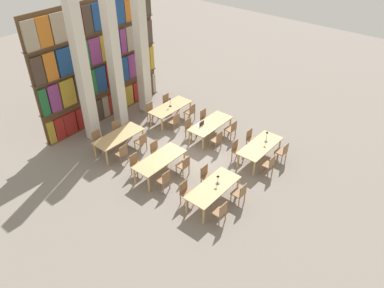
{
  "coord_description": "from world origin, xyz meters",
  "views": [
    {
      "loc": [
        -9.54,
        -8.19,
        9.35
      ],
      "look_at": [
        0.0,
        -0.25,
        0.67
      ],
      "focal_mm": 35.0,
      "sensor_mm": 36.0,
      "label": 1
    }
  ],
  "objects_px": {
    "chair_0": "(220,212)",
    "chair_21": "(152,111)",
    "chair_3": "(207,176)",
    "chair_8": "(164,180)",
    "reading_table_2": "(160,160)",
    "chair_14": "(231,129)",
    "chair_16": "(122,153)",
    "pillar_right": "(142,52)",
    "chair_2": "(240,193)",
    "chair_4": "(269,164)",
    "desk_lamp_2": "(170,101)",
    "reading_table_1": "(260,147)",
    "desk_lamp_1": "(267,135)",
    "chair_5": "(237,150)",
    "chair_11": "(156,151)",
    "chair_15": "(205,118)",
    "laptop": "(200,124)",
    "reading_table_5": "(171,108)",
    "chair_10": "(184,165)",
    "pillar_center": "(114,63)",
    "chair_12": "(217,140)",
    "chair_22": "(190,112)",
    "reading_table_4": "(119,137)",
    "chair_17": "(98,140)",
    "chair_9": "(136,164)",
    "desk_lamp_0": "(218,178)",
    "reading_table_3": "(211,125)",
    "chair_1": "(186,192)",
    "chair_20": "(175,121)",
    "chair_13": "(190,128)",
    "chair_6": "(282,152)",
    "chair_18": "(141,141)",
    "pillar_left": "(83,75)",
    "chair_7": "(251,138)"
  },
  "relations": [
    {
      "from": "chair_0",
      "to": "chair_21",
      "type": "relative_size",
      "value": 1.0
    },
    {
      "from": "chair_14",
      "to": "laptop",
      "type": "height_order",
      "value": "laptop"
    },
    {
      "from": "chair_1",
      "to": "chair_2",
      "type": "height_order",
      "value": "same"
    },
    {
      "from": "chair_5",
      "to": "chair_11",
      "type": "xyz_separation_m",
      "value": [
        -2.13,
        2.47,
        0.0
      ]
    },
    {
      "from": "reading_table_2",
      "to": "chair_14",
      "type": "distance_m",
      "value": 3.89
    },
    {
      "from": "chair_9",
      "to": "chair_22",
      "type": "height_order",
      "value": "same"
    },
    {
      "from": "reading_table_1",
      "to": "desk_lamp_1",
      "type": "relative_size",
      "value": 4.35
    },
    {
      "from": "reading_table_3",
      "to": "chair_14",
      "type": "xyz_separation_m",
      "value": [
        0.55,
        -0.74,
        -0.19
      ]
    },
    {
      "from": "chair_10",
      "to": "chair_18",
      "type": "bearing_deg",
      "value": 88.07
    },
    {
      "from": "chair_0",
      "to": "desk_lamp_0",
      "type": "height_order",
      "value": "desk_lamp_0"
    },
    {
      "from": "chair_3",
      "to": "chair_8",
      "type": "distance_m",
      "value": 1.58
    },
    {
      "from": "chair_2",
      "to": "chair_14",
      "type": "bearing_deg",
      "value": 38.89
    },
    {
      "from": "reading_table_3",
      "to": "chair_15",
      "type": "xyz_separation_m",
      "value": [
        0.55,
        0.74,
        -0.19
      ]
    },
    {
      "from": "chair_15",
      "to": "laptop",
      "type": "relative_size",
      "value": 2.77
    },
    {
      "from": "reading_table_4",
      "to": "chair_17",
      "type": "bearing_deg",
      "value": 124.93
    },
    {
      "from": "chair_13",
      "to": "desk_lamp_2",
      "type": "distance_m",
      "value": 1.81
    },
    {
      "from": "chair_0",
      "to": "chair_16",
      "type": "relative_size",
      "value": 1.0
    },
    {
      "from": "chair_20",
      "to": "reading_table_5",
      "type": "bearing_deg",
      "value": 53.44
    },
    {
      "from": "chair_4",
      "to": "chair_9",
      "type": "bearing_deg",
      "value": 129.44
    },
    {
      "from": "reading_table_3",
      "to": "chair_22",
      "type": "height_order",
      "value": "chair_22"
    },
    {
      "from": "chair_0",
      "to": "chair_5",
      "type": "bearing_deg",
      "value": 25.22
    },
    {
      "from": "reading_table_3",
      "to": "chair_20",
      "type": "bearing_deg",
      "value": 109.38
    },
    {
      "from": "reading_table_2",
      "to": "pillar_left",
      "type": "bearing_deg",
      "value": 90.2
    },
    {
      "from": "pillar_center",
      "to": "chair_15",
      "type": "distance_m",
      "value": 4.7
    },
    {
      "from": "reading_table_1",
      "to": "pillar_right",
      "type": "bearing_deg",
      "value": 89.7
    },
    {
      "from": "pillar_right",
      "to": "chair_2",
      "type": "bearing_deg",
      "value": -109.77
    },
    {
      "from": "chair_4",
      "to": "desk_lamp_2",
      "type": "distance_m",
      "value": 5.71
    },
    {
      "from": "chair_1",
      "to": "chair_4",
      "type": "relative_size",
      "value": 1.0
    },
    {
      "from": "desk_lamp_0",
      "to": "chair_12",
      "type": "distance_m",
      "value": 3.18
    },
    {
      "from": "pillar_right",
      "to": "chair_6",
      "type": "distance_m",
      "value": 7.76
    },
    {
      "from": "chair_13",
      "to": "chair_14",
      "type": "xyz_separation_m",
      "value": [
        1.07,
        -1.47,
        0.0
      ]
    },
    {
      "from": "reading_table_2",
      "to": "reading_table_5",
      "type": "height_order",
      "value": "same"
    },
    {
      "from": "chair_4",
      "to": "reading_table_4",
      "type": "height_order",
      "value": "chair_4"
    },
    {
      "from": "chair_14",
      "to": "chair_22",
      "type": "relative_size",
      "value": 1.0
    },
    {
      "from": "chair_10",
      "to": "chair_21",
      "type": "height_order",
      "value": "same"
    },
    {
      "from": "chair_12",
      "to": "chair_1",
      "type": "bearing_deg",
      "value": -161.2
    },
    {
      "from": "chair_5",
      "to": "chair_6",
      "type": "bearing_deg",
      "value": 126.22
    },
    {
      "from": "chair_3",
      "to": "chair_22",
      "type": "relative_size",
      "value": 1.0
    },
    {
      "from": "pillar_right",
      "to": "desk_lamp_2",
      "type": "relative_size",
      "value": 13.36
    },
    {
      "from": "chair_11",
      "to": "desk_lamp_2",
      "type": "relative_size",
      "value": 1.97
    },
    {
      "from": "reading_table_1",
      "to": "chair_7",
      "type": "height_order",
      "value": "chair_7"
    },
    {
      "from": "chair_8",
      "to": "desk_lamp_2",
      "type": "height_order",
      "value": "desk_lamp_2"
    },
    {
      "from": "desk_lamp_0",
      "to": "chair_15",
      "type": "relative_size",
      "value": 0.44
    },
    {
      "from": "chair_16",
      "to": "reading_table_5",
      "type": "distance_m",
      "value": 3.78
    },
    {
      "from": "desk_lamp_1",
      "to": "pillar_center",
      "type": "bearing_deg",
      "value": 106.47
    },
    {
      "from": "chair_2",
      "to": "pillar_center",
      "type": "bearing_deg",
      "value": 82.15
    },
    {
      "from": "chair_2",
      "to": "reading_table_1",
      "type": "bearing_deg",
      "value": 16.83
    },
    {
      "from": "chair_12",
      "to": "chair_21",
      "type": "bearing_deg",
      "value": 90.71
    },
    {
      "from": "desk_lamp_1",
      "to": "reading_table_4",
      "type": "distance_m",
      "value": 6.08
    },
    {
      "from": "chair_5",
      "to": "chair_10",
      "type": "distance_m",
      "value": 2.36
    }
  ]
}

